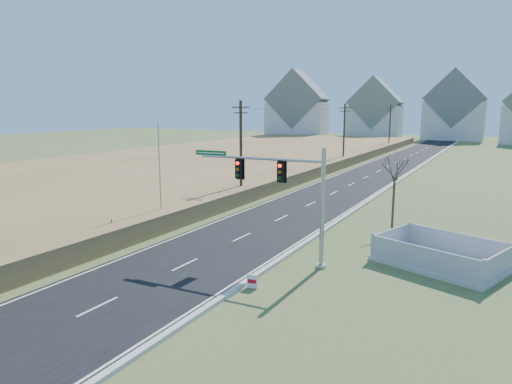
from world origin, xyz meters
name	(u,v)px	position (x,y,z in m)	size (l,w,h in m)	color
ground	(206,255)	(0.00, 0.00, 0.00)	(260.00, 260.00, 0.00)	#485E2D
road	(395,164)	(0.00, 50.00, 0.03)	(8.00, 180.00, 0.06)	black
curb	(423,165)	(4.15, 50.00, 0.09)	(0.30, 180.00, 0.18)	#B2AFA8
reed_marsh	(226,158)	(-24.00, 40.00, 0.65)	(38.00, 110.00, 1.30)	#A07A48
utility_pole_near	(241,149)	(-6.50, 15.00, 4.68)	(1.80, 0.26, 9.00)	#422D1E
utility_pole_mid	(344,133)	(-6.50, 45.00, 4.68)	(1.80, 0.26, 9.00)	#422D1E
utility_pole_far	(390,126)	(-6.50, 75.00, 4.68)	(1.80, 0.26, 9.00)	#422D1E
condo_nw	(297,111)	(-38.00, 100.00, 7.70)	(17.69, 13.38, 19.05)	silver
condo_nnw	(375,113)	(-18.00, 108.00, 6.94)	(14.93, 11.17, 17.03)	silver
condo_n	(454,111)	(2.00, 112.00, 7.61)	(15.27, 10.20, 18.54)	silver
traffic_signal_mast	(290,191)	(4.68, 1.13, 3.98)	(7.96, 0.65, 6.34)	#9EA0A5
fence_enclosure	(440,260)	(11.98, 4.65, 0.28)	(7.28, 6.08, 1.42)	#B7B5AD
open_sign	(252,281)	(4.68, -3.00, 0.35)	(0.52, 0.14, 0.65)	white
flagpole	(160,186)	(-6.48, 3.80, 2.91)	(0.33, 0.33, 7.28)	#B7B5AD
bare_tree	(395,167)	(8.09, 10.86, 4.38)	(2.05, 2.05, 5.44)	#4C3F33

